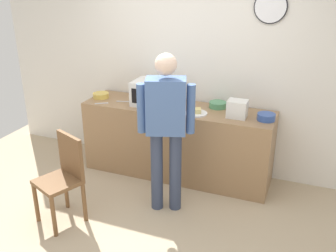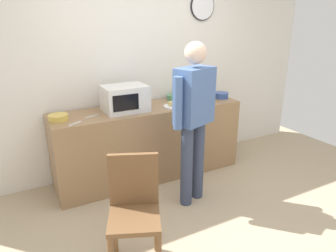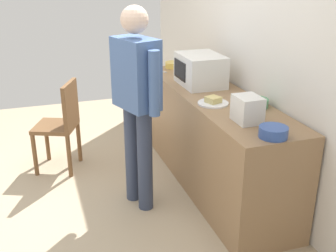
{
  "view_description": "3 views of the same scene",
  "coord_description": "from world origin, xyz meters",
  "px_view_note": "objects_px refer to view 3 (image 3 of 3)",
  "views": [
    {
      "loc": [
        1.49,
        -2.93,
        2.48
      ],
      "look_at": [
        -0.01,
        0.86,
        0.81
      ],
      "focal_mm": 41.0,
      "sensor_mm": 36.0,
      "label": 1
    },
    {
      "loc": [
        -1.53,
        -2.08,
        1.94
      ],
      "look_at": [
        -0.01,
        0.75,
        0.81
      ],
      "focal_mm": 32.76,
      "sensor_mm": 36.0,
      "label": 2
    },
    {
      "loc": [
        3.3,
        -0.34,
        2.04
      ],
      "look_at": [
        -0.01,
        0.77,
        0.66
      ],
      "focal_mm": 44.27,
      "sensor_mm": 36.0,
      "label": 3
    }
  ],
  "objects_px": {
    "salad_bowl": "(273,132)",
    "wooden_chair": "(62,122)",
    "toaster": "(247,109)",
    "person_standing": "(137,95)",
    "cereal_bowl": "(256,103)",
    "fork_utensil": "(181,75)",
    "microwave": "(200,70)",
    "sandwich_plate": "(213,102)",
    "mixing_bowl": "(174,65)",
    "spoon_utensil": "(161,71)"
  },
  "relations": [
    {
      "from": "fork_utensil",
      "to": "spoon_utensil",
      "type": "bearing_deg",
      "value": -142.86
    },
    {
      "from": "salad_bowl",
      "to": "person_standing",
      "type": "height_order",
      "value": "person_standing"
    },
    {
      "from": "cereal_bowl",
      "to": "wooden_chair",
      "type": "xyz_separation_m",
      "value": [
        -1.21,
        -1.51,
        -0.43
      ]
    },
    {
      "from": "microwave",
      "to": "cereal_bowl",
      "type": "relative_size",
      "value": 2.38
    },
    {
      "from": "sandwich_plate",
      "to": "spoon_utensil",
      "type": "distance_m",
      "value": 1.22
    },
    {
      "from": "sandwich_plate",
      "to": "cereal_bowl",
      "type": "bearing_deg",
      "value": 59.69
    },
    {
      "from": "toaster",
      "to": "wooden_chair",
      "type": "relative_size",
      "value": 0.23
    },
    {
      "from": "microwave",
      "to": "person_standing",
      "type": "height_order",
      "value": "person_standing"
    },
    {
      "from": "salad_bowl",
      "to": "fork_utensil",
      "type": "distance_m",
      "value": 1.79
    },
    {
      "from": "person_standing",
      "to": "wooden_chair",
      "type": "distance_m",
      "value": 1.18
    },
    {
      "from": "microwave",
      "to": "cereal_bowl",
      "type": "distance_m",
      "value": 0.8
    },
    {
      "from": "microwave",
      "to": "fork_utensil",
      "type": "relative_size",
      "value": 2.94
    },
    {
      "from": "mixing_bowl",
      "to": "toaster",
      "type": "xyz_separation_m",
      "value": [
        1.81,
        -0.05,
        0.07
      ]
    },
    {
      "from": "sandwich_plate",
      "to": "salad_bowl",
      "type": "relative_size",
      "value": 1.31
    },
    {
      "from": "cereal_bowl",
      "to": "mixing_bowl",
      "type": "relative_size",
      "value": 1.01
    },
    {
      "from": "toaster",
      "to": "microwave",
      "type": "bearing_deg",
      "value": 176.94
    },
    {
      "from": "cereal_bowl",
      "to": "salad_bowl",
      "type": "bearing_deg",
      "value": -19.03
    },
    {
      "from": "salad_bowl",
      "to": "fork_utensil",
      "type": "xyz_separation_m",
      "value": [
        -1.79,
        -0.01,
        -0.03
      ]
    },
    {
      "from": "toaster",
      "to": "wooden_chair",
      "type": "height_order",
      "value": "toaster"
    },
    {
      "from": "spoon_utensil",
      "to": "person_standing",
      "type": "relative_size",
      "value": 0.1
    },
    {
      "from": "salad_bowl",
      "to": "person_standing",
      "type": "relative_size",
      "value": 0.12
    },
    {
      "from": "microwave",
      "to": "toaster",
      "type": "bearing_deg",
      "value": -3.06
    },
    {
      "from": "microwave",
      "to": "person_standing",
      "type": "bearing_deg",
      "value": -58.6
    },
    {
      "from": "salad_bowl",
      "to": "wooden_chair",
      "type": "bearing_deg",
      "value": -144.51
    },
    {
      "from": "microwave",
      "to": "salad_bowl",
      "type": "bearing_deg",
      "value": -1.18
    },
    {
      "from": "microwave",
      "to": "salad_bowl",
      "type": "relative_size",
      "value": 2.48
    },
    {
      "from": "salad_bowl",
      "to": "sandwich_plate",
      "type": "bearing_deg",
      "value": -173.05
    },
    {
      "from": "toaster",
      "to": "person_standing",
      "type": "xyz_separation_m",
      "value": [
        -0.59,
        -0.7,
        0.01
      ]
    },
    {
      "from": "sandwich_plate",
      "to": "wooden_chair",
      "type": "xyz_separation_m",
      "value": [
        -1.03,
        -1.2,
        -0.41
      ]
    },
    {
      "from": "toaster",
      "to": "fork_utensil",
      "type": "distance_m",
      "value": 1.47
    },
    {
      "from": "cereal_bowl",
      "to": "toaster",
      "type": "distance_m",
      "value": 0.38
    },
    {
      "from": "sandwich_plate",
      "to": "toaster",
      "type": "relative_size",
      "value": 1.2
    },
    {
      "from": "fork_utensil",
      "to": "cereal_bowl",
      "type": "bearing_deg",
      "value": 10.78
    },
    {
      "from": "wooden_chair",
      "to": "microwave",
      "type": "bearing_deg",
      "value": 71.45
    },
    {
      "from": "sandwich_plate",
      "to": "spoon_utensil",
      "type": "bearing_deg",
      "value": -176.09
    },
    {
      "from": "salad_bowl",
      "to": "cereal_bowl",
      "type": "xyz_separation_m",
      "value": [
        -0.61,
        0.21,
        -0.0
      ]
    },
    {
      "from": "person_standing",
      "to": "toaster",
      "type": "bearing_deg",
      "value": 50.16
    },
    {
      "from": "sandwich_plate",
      "to": "person_standing",
      "type": "relative_size",
      "value": 0.15
    },
    {
      "from": "sandwich_plate",
      "to": "salad_bowl",
      "type": "bearing_deg",
      "value": 6.95
    },
    {
      "from": "salad_bowl",
      "to": "spoon_utensil",
      "type": "height_order",
      "value": "salad_bowl"
    },
    {
      "from": "microwave",
      "to": "fork_utensil",
      "type": "xyz_separation_m",
      "value": [
        -0.41,
        -0.04,
        -0.15
      ]
    },
    {
      "from": "sandwich_plate",
      "to": "spoon_utensil",
      "type": "height_order",
      "value": "sandwich_plate"
    },
    {
      "from": "wooden_chair",
      "to": "salad_bowl",
      "type": "bearing_deg",
      "value": 35.49
    },
    {
      "from": "fork_utensil",
      "to": "wooden_chair",
      "type": "xyz_separation_m",
      "value": [
        -0.03,
        -1.28,
        -0.4
      ]
    },
    {
      "from": "salad_bowl",
      "to": "wooden_chair",
      "type": "relative_size",
      "value": 0.21
    },
    {
      "from": "sandwich_plate",
      "to": "microwave",
      "type": "bearing_deg",
      "value": 168.05
    },
    {
      "from": "mixing_bowl",
      "to": "wooden_chair",
      "type": "height_order",
      "value": "mixing_bowl"
    },
    {
      "from": "cereal_bowl",
      "to": "person_standing",
      "type": "height_order",
      "value": "person_standing"
    },
    {
      "from": "salad_bowl",
      "to": "cereal_bowl",
      "type": "bearing_deg",
      "value": 160.97
    },
    {
      "from": "person_standing",
      "to": "wooden_chair",
      "type": "xyz_separation_m",
      "value": [
        -0.91,
        -0.57,
        -0.5
      ]
    }
  ]
}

